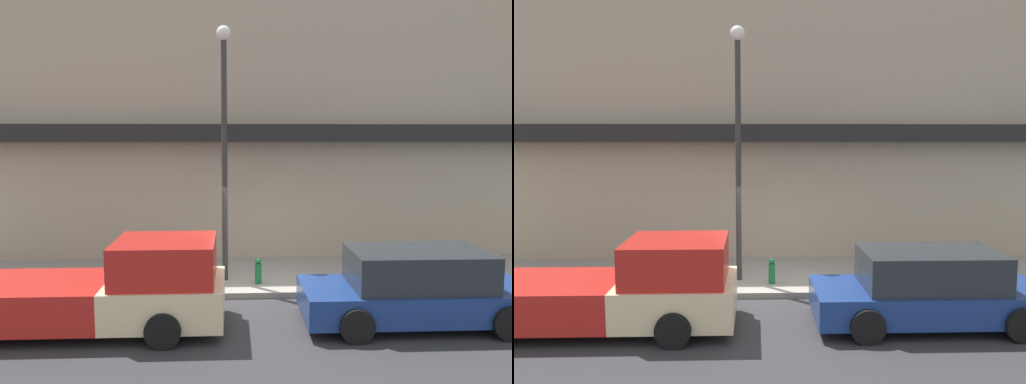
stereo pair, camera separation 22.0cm
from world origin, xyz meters
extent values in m
plane|color=#2D2D30|center=(0.00, 0.00, 0.00)|extent=(80.00, 80.00, 0.00)
cube|color=gray|center=(0.00, 1.70, 0.07)|extent=(36.00, 3.40, 0.14)
cube|color=tan|center=(0.00, 4.90, 4.31)|extent=(19.80, 3.00, 8.62)
cube|color=black|center=(0.00, 3.10, 3.84)|extent=(18.22, 0.60, 0.50)
cube|color=beige|center=(-2.08, -1.66, 0.59)|extent=(2.25, 1.95, 0.76)
cube|color=#B21E19|center=(-2.08, -1.66, 1.37)|extent=(1.91, 1.79, 0.79)
cube|color=#B21E19|center=(-4.88, -1.66, 0.59)|extent=(3.37, 1.95, 0.76)
cylinder|color=black|center=(-2.02, -0.69, 0.32)|extent=(0.65, 0.22, 0.65)
cylinder|color=black|center=(-2.02, -2.63, 0.32)|extent=(0.65, 0.22, 0.65)
cylinder|color=black|center=(-5.50, -0.69, 0.32)|extent=(0.65, 0.22, 0.65)
cube|color=navy|center=(2.89, -1.66, 0.49)|extent=(4.59, 1.81, 0.59)
cube|color=#23282D|center=(2.89, -1.66, 1.15)|extent=(2.66, 1.63, 0.72)
cylinder|color=black|center=(4.31, -0.75, 0.32)|extent=(0.65, 0.22, 0.65)
cylinder|color=black|center=(4.31, -2.57, 0.32)|extent=(0.65, 0.22, 0.65)
cylinder|color=black|center=(1.47, -0.75, 0.32)|extent=(0.65, 0.22, 0.65)
cylinder|color=black|center=(1.47, -2.57, 0.32)|extent=(0.65, 0.22, 0.65)
cylinder|color=#196633|center=(-0.15, 0.73, 0.39)|extent=(0.16, 0.16, 0.50)
sphere|color=#196633|center=(-0.15, 0.73, 0.71)|extent=(0.15, 0.15, 0.15)
cylinder|color=#2D2D2D|center=(-0.97, 1.12, 3.08)|extent=(0.14, 0.14, 5.88)
sphere|color=silver|center=(-0.97, 1.12, 6.20)|extent=(0.36, 0.36, 0.36)
camera|label=1|loc=(-0.78, -11.18, 3.74)|focal=35.00mm
camera|label=2|loc=(-0.56, -11.19, 3.74)|focal=35.00mm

